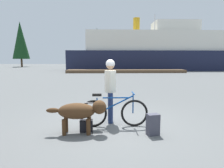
# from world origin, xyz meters

# --- Properties ---
(ground_plane) EXTENTS (160.00, 160.00, 0.00)m
(ground_plane) POSITION_xyz_m (0.00, 0.00, 0.00)
(ground_plane) COLOR #595B5B
(bicycle) EXTENTS (1.82, 0.44, 0.92)m
(bicycle) POSITION_xyz_m (-0.01, -0.17, 0.39)
(bicycle) COLOR black
(bicycle) RESTS_ON ground_plane
(person_cyclist) EXTENTS (0.32, 0.53, 1.79)m
(person_cyclist) POSITION_xyz_m (-0.07, 0.24, 1.09)
(person_cyclist) COLOR navy
(person_cyclist) RESTS_ON ground_plane
(dog) EXTENTS (1.44, 0.45, 0.81)m
(dog) POSITION_xyz_m (-0.82, -0.61, 0.54)
(dog) COLOR #472D19
(dog) RESTS_ON ground_plane
(backpack) EXTENTS (0.32, 0.25, 0.50)m
(backpack) POSITION_xyz_m (0.90, -0.78, 0.25)
(backpack) COLOR #3F3F4C
(backpack) RESTS_ON ground_plane
(handbag_pannier) EXTENTS (0.33, 0.20, 0.29)m
(handbag_pannier) POSITION_xyz_m (-0.70, -0.49, 0.14)
(handbag_pannier) COLOR black
(handbag_pannier) RESTS_ON ground_plane
(dock_pier) EXTENTS (16.26, 2.59, 0.40)m
(dock_pier) POSITION_xyz_m (2.76, 22.26, 0.20)
(dock_pier) COLOR brown
(dock_pier) RESTS_ON ground_plane
(ferry_boat) EXTENTS (29.85, 7.73, 8.80)m
(ferry_boat) POSITION_xyz_m (8.95, 28.99, 3.10)
(ferry_boat) COLOR #191E38
(ferry_boat) RESTS_ON ground_plane
(sailboat_moored) EXTENTS (8.06, 2.26, 9.04)m
(sailboat_moored) POSITION_xyz_m (8.00, 27.49, 0.50)
(sailboat_moored) COLOR silver
(sailboat_moored) RESTS_ON ground_plane
(pine_tree_far_left) EXTENTS (4.08, 4.08, 11.22)m
(pine_tree_far_left) POSITION_xyz_m (-21.17, 45.91, 6.60)
(pine_tree_far_left) COLOR #4C331E
(pine_tree_far_left) RESTS_ON ground_plane
(pine_tree_center) EXTENTS (4.40, 4.40, 9.48)m
(pine_tree_center) POSITION_xyz_m (-1.97, 44.19, 6.18)
(pine_tree_center) COLOR #4C331E
(pine_tree_center) RESTS_ON ground_plane
(pine_tree_far_right) EXTENTS (4.16, 4.16, 10.17)m
(pine_tree_far_right) POSITION_xyz_m (18.62, 44.49, 6.39)
(pine_tree_far_right) COLOR #4C331E
(pine_tree_far_right) RESTS_ON ground_plane
(pine_tree_mid_back) EXTENTS (4.29, 4.29, 9.07)m
(pine_tree_mid_back) POSITION_xyz_m (-1.93, 50.58, 5.56)
(pine_tree_mid_back) COLOR #4C331E
(pine_tree_mid_back) RESTS_ON ground_plane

